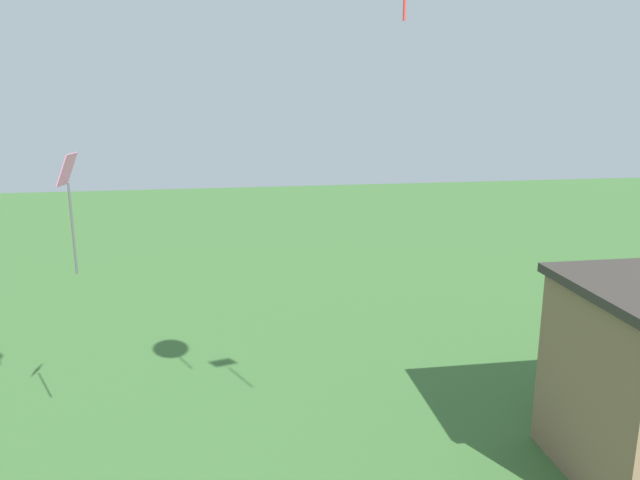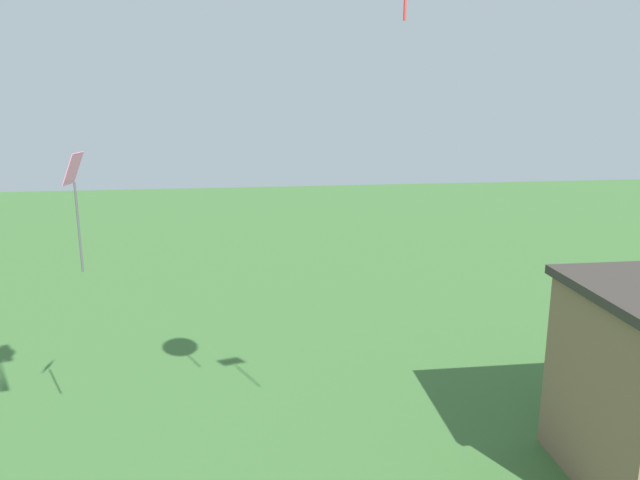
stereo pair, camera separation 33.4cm
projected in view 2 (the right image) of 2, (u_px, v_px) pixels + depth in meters
kite_pink_diamond at (75, 191)px, 14.03m from camera, size 0.43×0.61×2.76m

